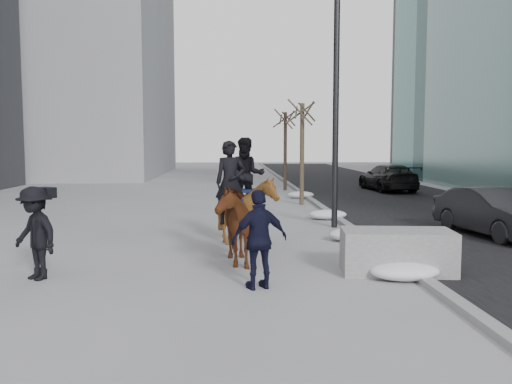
{
  "coord_description": "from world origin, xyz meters",
  "views": [
    {
      "loc": [
        -0.56,
        -10.46,
        2.57
      ],
      "look_at": [
        0.0,
        1.2,
        1.5
      ],
      "focal_mm": 38.0,
      "sensor_mm": 36.0,
      "label": 1
    }
  ],
  "objects_px": {
    "mounted_left": "(231,218)",
    "planter": "(397,252)",
    "car_near": "(494,212)",
    "mounted_right": "(247,203)"
  },
  "relations": [
    {
      "from": "mounted_left",
      "to": "planter",
      "type": "bearing_deg",
      "value": -18.41
    },
    {
      "from": "car_near",
      "to": "mounted_right",
      "type": "height_order",
      "value": "mounted_right"
    },
    {
      "from": "mounted_right",
      "to": "mounted_left",
      "type": "bearing_deg",
      "value": -103.14
    },
    {
      "from": "car_near",
      "to": "mounted_right",
      "type": "relative_size",
      "value": 1.5
    },
    {
      "from": "car_near",
      "to": "mounted_left",
      "type": "xyz_separation_m",
      "value": [
        -7.22,
        -2.93,
        0.31
      ]
    },
    {
      "from": "planter",
      "to": "car_near",
      "type": "height_order",
      "value": "car_near"
    },
    {
      "from": "car_near",
      "to": "mounted_left",
      "type": "distance_m",
      "value": 7.8
    },
    {
      "from": "car_near",
      "to": "mounted_left",
      "type": "relative_size",
      "value": 1.54
    },
    {
      "from": "planter",
      "to": "mounted_right",
      "type": "height_order",
      "value": "mounted_right"
    },
    {
      "from": "mounted_left",
      "to": "mounted_right",
      "type": "bearing_deg",
      "value": 76.86
    }
  ]
}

